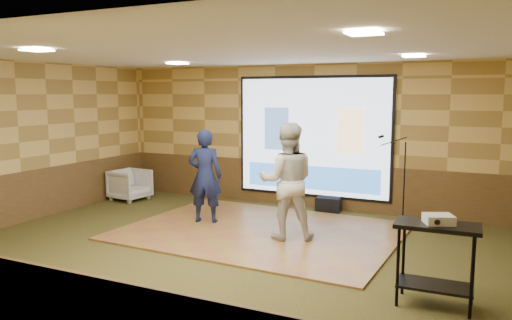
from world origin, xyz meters
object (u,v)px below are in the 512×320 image
at_px(player_left, 205,176).
at_px(projector, 439,219).
at_px(banquet_chair, 130,185).
at_px(player_right, 287,181).
at_px(dance_floor, 261,231).
at_px(av_table, 436,249).
at_px(projector_screen, 312,138).
at_px(duffel_bag, 328,205).
at_px(mic_stand, 400,196).

xyz_separation_m(player_left, projector, (4.24, -2.01, 0.11)).
bearing_deg(banquet_chair, player_right, -100.34).
bearing_deg(player_right, dance_floor, -46.66).
xyz_separation_m(dance_floor, av_table, (3.06, -1.91, 0.65)).
relative_size(projector_screen, duffel_bag, 6.91).
relative_size(player_right, av_table, 1.98).
distance_m(projector_screen, av_table, 5.04).
height_order(dance_floor, banquet_chair, banquet_chair).
height_order(mic_stand, duffel_bag, mic_stand).
xyz_separation_m(projector_screen, player_left, (-1.36, -2.06, -0.58)).
distance_m(player_right, duffel_bag, 2.35).
bearing_deg(projector, player_left, 131.37).
bearing_deg(dance_floor, mic_stand, 40.56).
height_order(dance_floor, player_right, player_right).
distance_m(dance_floor, banquet_chair, 3.96).
bearing_deg(banquet_chair, projector_screen, -68.47).
relative_size(av_table, banquet_chair, 1.26).
xyz_separation_m(projector_screen, player_right, (0.40, -2.39, -0.49)).
xyz_separation_m(av_table, banquet_chair, (-6.84, 3.04, -0.32)).
distance_m(projector_screen, duffel_bag, 1.41).
relative_size(av_table, projector, 3.14).
xyz_separation_m(player_right, mic_stand, (1.48, 2.01, -0.49)).
relative_size(projector_screen, projector, 10.88).
distance_m(av_table, duffel_bag, 4.61).
bearing_deg(player_right, duffel_bag, -114.86).
bearing_deg(banquet_chair, av_table, -106.87).
distance_m(projector, mic_stand, 3.85).
bearing_deg(projector, mic_stand, 81.91).
bearing_deg(projector_screen, player_right, -80.55).
distance_m(av_table, banquet_chair, 7.50).
relative_size(dance_floor, player_right, 2.42).
bearing_deg(player_right, projector_screen, -104.64).
relative_size(projector_screen, player_right, 1.75).
distance_m(player_right, av_table, 3.01).
relative_size(projector_screen, dance_floor, 0.72).
height_order(banquet_chair, duffel_bag, banquet_chair).
xyz_separation_m(av_table, projector, (0.01, 0.00, 0.34)).
bearing_deg(player_left, banquet_chair, -37.93).
relative_size(player_right, duffel_bag, 3.95).
relative_size(projector_screen, player_left, 1.93).
bearing_deg(duffel_bag, projector_screen, 155.32).
bearing_deg(projector, projector_screen, 102.04).
xyz_separation_m(projector_screen, projector, (2.88, -4.06, -0.47)).
xyz_separation_m(projector_screen, duffel_bag, (0.43, -0.20, -1.33)).
bearing_deg(av_table, dance_floor, 147.97).
bearing_deg(projector_screen, duffel_bag, -24.68).
xyz_separation_m(banquet_chair, duffel_bag, (4.40, 0.82, -0.20)).
relative_size(player_left, projector, 5.65).
relative_size(player_left, banquet_chair, 2.26).
bearing_deg(dance_floor, projector, -31.95).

